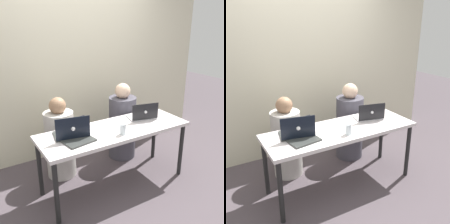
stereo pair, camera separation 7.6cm
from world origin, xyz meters
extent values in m
plane|color=#494045|center=(0.00, 0.00, 0.00)|extent=(12.00, 12.00, 0.00)
cube|color=beige|center=(0.00, 1.12, 1.19)|extent=(4.50, 0.10, 2.38)
cube|color=silver|center=(0.00, 0.00, 0.71)|extent=(1.73, 0.62, 0.04)
cylinder|color=black|center=(-0.82, -0.26, 0.34)|extent=(0.05, 0.05, 0.69)
cylinder|color=black|center=(0.82, -0.26, 0.34)|extent=(0.05, 0.05, 0.69)
cylinder|color=black|center=(-0.82, 0.26, 0.34)|extent=(0.05, 0.05, 0.69)
cylinder|color=black|center=(0.82, 0.26, 0.34)|extent=(0.05, 0.05, 0.69)
cylinder|color=#B9B4AC|center=(-0.46, 0.53, 0.42)|extent=(0.38, 0.38, 0.85)
sphere|color=#997051|center=(-0.46, 0.53, 0.93)|extent=(0.20, 0.20, 0.20)
cylinder|color=#46434E|center=(0.46, 0.53, 0.44)|extent=(0.43, 0.43, 0.88)
sphere|color=beige|center=(0.46, 0.53, 0.97)|extent=(0.21, 0.21, 0.21)
cube|color=silver|center=(0.46, 0.12, 0.74)|extent=(0.38, 0.29, 0.02)
cube|color=black|center=(0.44, 0.01, 0.85)|extent=(0.33, 0.09, 0.20)
sphere|color=white|center=(0.43, 0.00, 0.85)|extent=(0.04, 0.04, 0.04)
cube|color=#343836|center=(-0.49, 0.10, 0.74)|extent=(0.39, 0.31, 0.02)
cube|color=black|center=(-0.51, -0.02, 0.86)|extent=(0.35, 0.08, 0.23)
sphere|color=white|center=(-0.52, -0.04, 0.86)|extent=(0.04, 0.04, 0.04)
cube|color=#353836|center=(-0.48, -0.08, 0.74)|extent=(0.33, 0.26, 0.02)
cube|color=black|center=(-0.50, 0.03, 0.85)|extent=(0.30, 0.06, 0.20)
sphere|color=white|center=(-0.50, 0.04, 0.85)|extent=(0.04, 0.04, 0.04)
cylinder|color=silver|center=(-0.01, -0.17, 0.79)|extent=(0.07, 0.07, 0.12)
cylinder|color=silver|center=(-0.01, -0.17, 0.76)|extent=(0.06, 0.06, 0.07)
camera|label=1|loc=(-1.45, -2.28, 1.92)|focal=42.00mm
camera|label=2|loc=(-1.39, -2.32, 1.92)|focal=42.00mm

